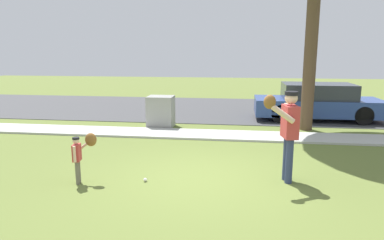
# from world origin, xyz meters

# --- Properties ---
(ground_plane) EXTENTS (48.00, 48.00, 0.00)m
(ground_plane) POSITION_xyz_m (0.00, 3.50, 0.00)
(ground_plane) COLOR olive
(sidewalk_strip) EXTENTS (36.00, 1.20, 0.06)m
(sidewalk_strip) POSITION_xyz_m (0.00, 3.60, 0.03)
(sidewalk_strip) COLOR #B2B2AD
(sidewalk_strip) RESTS_ON ground
(road_surface) EXTENTS (36.00, 6.80, 0.02)m
(road_surface) POSITION_xyz_m (0.00, 8.60, 0.01)
(road_surface) COLOR #424244
(road_surface) RESTS_ON ground
(person_adult) EXTENTS (0.69, 0.73, 1.76)m
(person_adult) POSITION_xyz_m (1.72, 0.03, 1.10)
(person_adult) COLOR navy
(person_adult) RESTS_ON ground
(person_child) EXTENTS (0.42, 0.42, 0.96)m
(person_child) POSITION_xyz_m (-2.15, -0.56, 0.64)
(person_child) COLOR #6B6656
(person_child) RESTS_ON ground
(baseball) EXTENTS (0.07, 0.07, 0.07)m
(baseball) POSITION_xyz_m (-0.98, -0.35, 0.04)
(baseball) COLOR white
(baseball) RESTS_ON ground
(utility_cabinet) EXTENTS (0.85, 0.74, 1.04)m
(utility_cabinet) POSITION_xyz_m (-1.80, 4.62, 0.52)
(utility_cabinet) COLOR gray
(utility_cabinet) RESTS_ON ground
(parked_wagon_blue) EXTENTS (4.50, 1.80, 1.33)m
(parked_wagon_blue) POSITION_xyz_m (3.64, 6.61, 0.66)
(parked_wagon_blue) COLOR #2D478C
(parked_wagon_blue) RESTS_ON road_surface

